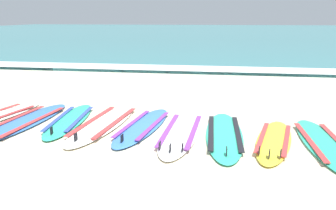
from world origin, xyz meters
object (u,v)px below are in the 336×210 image
Objects in this scene: surfboard_1 at (24,122)px; surfboard_6 at (224,134)px; surfboard_4 at (143,126)px; surfboard_3 at (104,123)px; surfboard_2 at (70,120)px; surfboard_5 at (181,132)px; surfboard_8 at (324,143)px; surfboard_7 at (274,140)px.

surfboard_6 is at bearing -1.89° from surfboard_1.
surfboard_1 is 2.19m from surfboard_4.
surfboard_3 is 1.10× the size of surfboard_6.
surfboard_2 is 0.93× the size of surfboard_6.
surfboard_5 is 0.71m from surfboard_6.
surfboard_4 is 2.91m from surfboard_8.
surfboard_1 is 3.60m from surfboard_6.
surfboard_3 and surfboard_5 have the same top height.
surfboard_1 is at bearing 177.58° from surfboard_5.
surfboard_6 is at bearing 172.81° from surfboard_8.
surfboard_2 is at bearing 171.79° from surfboard_7.
surfboard_4 is (2.19, 0.10, -0.00)m from surfboard_1.
surfboard_1 is at bearing 178.11° from surfboard_6.
surfboard_2 and surfboard_3 have the same top height.
surfboard_7 is 0.73m from surfboard_8.
surfboard_3 is at bearing 174.68° from surfboard_4.
surfboard_2 is 2.14m from surfboard_5.
surfboard_6 is 0.78m from surfboard_7.
surfboard_2 is 0.92× the size of surfboard_5.
surfboard_3 is at bearing 168.65° from surfboard_5.
surfboard_2 is at bearing 172.89° from surfboard_8.
surfboard_7 is at bearing 178.38° from surfboard_8.
surfboard_8 is at bearing -1.62° from surfboard_7.
surfboard_3 is at bearing 172.60° from surfboard_8.
surfboard_8 is (1.48, -0.19, 0.00)m from surfboard_6.
surfboard_6 is (2.13, -0.28, 0.00)m from surfboard_3.
surfboard_5 is 1.02× the size of surfboard_8.
surfboard_3 is 1.26× the size of surfboard_7.
surfboard_4 is 0.98× the size of surfboard_8.
surfboard_4 and surfboard_6 have the same top height.
surfboard_2 and surfboard_4 have the same top height.
surfboard_7 is (2.16, -0.38, 0.00)m from surfboard_4.
surfboard_2 is 1.06× the size of surfboard_7.
surfboard_1 and surfboard_4 have the same top height.
surfboard_2 is 4.34m from surfboard_8.
surfboard_4 and surfboard_7 have the same top height.
surfboard_5 is at bearing -17.44° from surfboard_4.
surfboard_7 is at bearing -12.40° from surfboard_6.
surfboard_4 is (0.73, -0.07, 0.00)m from surfboard_3.
surfboard_7 is (2.89, -0.45, 0.00)m from surfboard_3.
surfboard_3 and surfboard_7 have the same top height.
surfboard_5 is 1.48m from surfboard_7.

